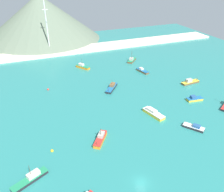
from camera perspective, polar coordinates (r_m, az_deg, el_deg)
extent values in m
cube|color=teal|center=(93.43, -1.80, -6.93)|extent=(260.00, 280.00, 0.50)
cube|color=brown|center=(154.55, 4.70, 8.36)|extent=(8.30, 8.49, 1.10)
cube|color=#238C5B|center=(154.32, 4.71, 8.59)|extent=(8.47, 8.66, 0.20)
cube|color=#B2ADA3|center=(153.05, 4.59, 8.73)|extent=(3.20, 3.20, 1.36)
cylinder|color=#4C3823|center=(157.72, 5.17, 9.28)|extent=(0.53, 0.55, 1.49)
cylinder|color=#4C3823|center=(152.51, 4.69, 9.81)|extent=(0.19, 0.19, 4.44)
cube|color=#232328|center=(118.59, -0.10, 1.86)|extent=(8.89, 9.90, 1.08)
cube|color=#1E669E|center=(118.30, -0.10, 2.13)|extent=(9.06, 10.09, 0.20)
cube|color=brown|center=(119.14, 0.10, 2.70)|extent=(3.73, 3.92, 1.16)
cylinder|color=#4C3823|center=(113.94, -0.86, 1.39)|extent=(0.50, 0.56, 1.46)
cylinder|color=#4C3823|center=(117.79, 0.00, 3.32)|extent=(0.13, 0.13, 2.33)
cube|color=gold|center=(99.87, 9.80, -4.18)|extent=(5.46, 10.44, 1.23)
cube|color=white|center=(99.49, 9.84, -3.84)|extent=(5.57, 10.65, 0.20)
cube|color=beige|center=(99.91, 9.36, -3.26)|extent=(3.34, 4.91, 0.91)
cube|color=brown|center=(130.94, 17.98, 3.04)|extent=(10.00, 3.31, 0.88)
cube|color=gold|center=(130.72, 18.02, 3.25)|extent=(10.20, 3.37, 0.20)
cube|color=#B2ADA3|center=(129.55, 17.68, 3.51)|extent=(3.35, 2.15, 1.60)
cylinder|color=#4C3823|center=(133.47, 19.44, 3.78)|extent=(0.54, 0.16, 1.20)
cube|color=orange|center=(85.30, -2.77, -10.23)|extent=(7.21, 8.58, 1.24)
cube|color=red|center=(84.85, -2.78, -9.85)|extent=(7.35, 8.75, 0.20)
cube|color=#B2ADA3|center=(85.29, -2.57, -9.07)|extent=(3.30, 3.57, 1.06)
cylinder|color=#4C3823|center=(81.44, -3.63, -11.12)|extent=(0.51, 0.64, 1.67)
cylinder|color=#4C3823|center=(83.73, -2.72, -8.35)|extent=(0.15, 0.15, 2.52)
cube|color=#232328|center=(75.98, -18.83, -18.31)|extent=(10.74, 6.87, 0.95)
cube|color=#238C5B|center=(75.58, -18.90, -18.01)|extent=(10.95, 7.00, 0.20)
cube|color=beige|center=(75.44, -18.09, -17.15)|extent=(4.13, 3.23, 1.26)
cylinder|color=#4C3823|center=(73.65, -18.87, -16.17)|extent=(0.12, 0.12, 3.31)
cube|color=#232328|center=(95.96, 18.70, -7.09)|extent=(6.41, 7.53, 0.89)
cube|color=white|center=(95.66, 18.75, -6.83)|extent=(6.53, 7.69, 0.20)
cube|color=#28568C|center=(95.23, 19.35, -6.72)|extent=(3.00, 3.18, 0.88)
cylinder|color=#4C3823|center=(95.89, 16.85, -6.01)|extent=(0.41, 0.51, 1.21)
cube|color=brown|center=(139.11, 7.20, 5.83)|extent=(4.24, 8.68, 1.01)
cube|color=#1E669E|center=(138.88, 7.21, 6.06)|extent=(4.33, 8.85, 0.20)
cube|color=beige|center=(139.35, 6.94, 6.43)|extent=(2.26, 2.59, 1.03)
cylinder|color=#4C3823|center=(136.12, 8.28, 5.77)|extent=(0.25, 0.61, 1.37)
cube|color=gold|center=(115.11, 18.90, -0.74)|extent=(7.45, 3.58, 1.03)
cube|color=#1E669E|center=(114.82, 18.95, -0.47)|extent=(7.59, 3.65, 0.20)
cube|color=#28568C|center=(114.03, 18.62, -0.23)|extent=(2.43, 2.29, 1.18)
cube|color=orange|center=(144.32, -6.89, 6.77)|extent=(6.85, 8.82, 1.29)
cube|color=#238C5B|center=(144.04, -6.90, 7.05)|extent=(6.98, 9.00, 0.20)
cube|color=beige|center=(144.50, -7.25, 7.40)|extent=(3.21, 3.63, 1.21)
cylinder|color=#4C3823|center=(143.27, -7.12, 8.20)|extent=(0.14, 0.14, 3.40)
sphere|color=gold|center=(83.82, -13.97, -12.45)|extent=(1.04, 1.04, 1.04)
sphere|color=red|center=(122.18, -14.88, 1.49)|extent=(1.07, 1.07, 1.07)
cube|color=beige|center=(174.14, -12.49, 10.17)|extent=(247.00, 16.85, 1.20)
cone|color=#60705B|center=(207.96, -16.48, 17.42)|extent=(92.11, 92.11, 34.27)
cylinder|color=silver|center=(169.78, -15.10, 15.35)|extent=(0.80, 0.80, 35.02)
cylinder|color=silver|center=(167.71, -15.61, 19.06)|extent=(3.50, 0.40, 0.40)
cylinder|color=silver|center=(168.92, -15.29, 16.73)|extent=(0.40, 2.80, 0.40)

